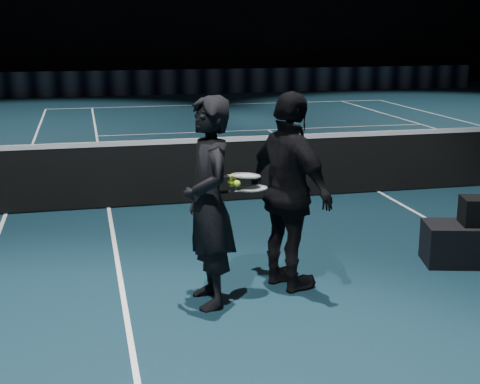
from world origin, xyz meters
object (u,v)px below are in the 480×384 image
Objects in this scene: player_b at (290,192)px; racket_lower at (253,188)px; player_a at (209,203)px; tennis_balls at (234,182)px; racket_upper at (246,176)px.

player_b reaches higher than racket_lower.
tennis_balls is at bearing 100.13° from player_a.
player_b is 0.62m from tennis_balls.
racket_upper is at bearing 27.45° from tennis_balls.
player_a is at bearing 81.54° from player_b.
tennis_balls reaches higher than racket_lower.
player_a is 2.83× the size of racket_lower.
player_a reaches higher than racket_lower.
racket_lower is 1.00× the size of racket_upper.
racket_lower is (0.44, 0.11, 0.08)m from player_a.
player_a is 1.00× the size of player_b.
player_a reaches higher than racket_upper.
player_b is (0.83, 0.20, 0.00)m from player_a.
player_b is at bearing -9.08° from racket_upper.
tennis_balls is at bearing 178.53° from racket_lower.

